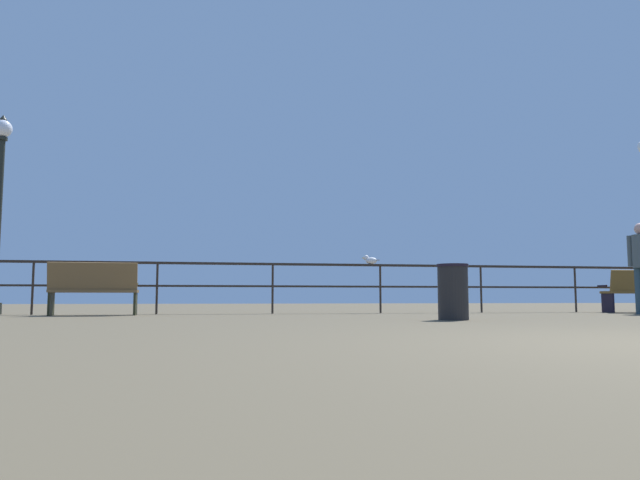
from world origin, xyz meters
name	(u,v)px	position (x,y,z in m)	size (l,w,h in m)	color
pier_railing	(380,277)	(0.00, 8.87, 0.76)	(18.09, 0.05, 1.02)	#2B221C
bench_far_left	(94,287)	(-5.56, 8.14, 0.52)	(1.53, 0.61, 0.94)	brown
seagull_on_rail	(370,260)	(-0.21, 8.89, 1.10)	(0.34, 0.30, 0.19)	white
trash_bin	(453,292)	(-0.12, 4.86, 0.40)	(0.45, 0.45, 0.80)	black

